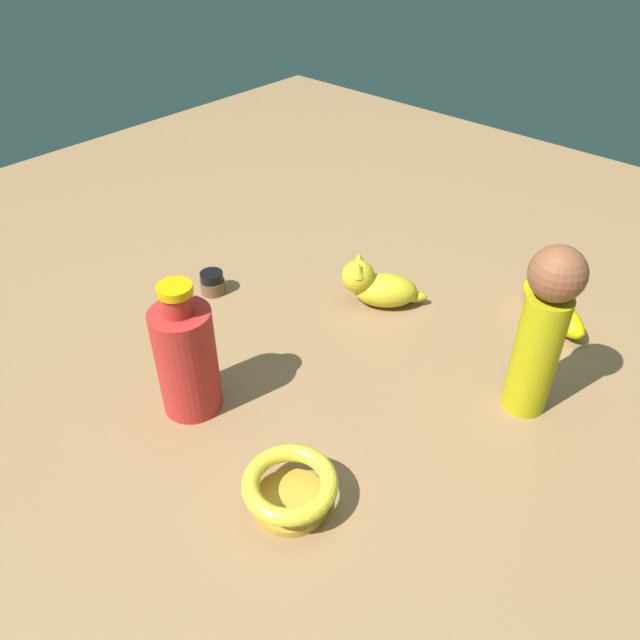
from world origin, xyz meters
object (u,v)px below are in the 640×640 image
(person_figure_adult, at_px, (543,328))
(nail_polish_jar, at_px, (212,283))
(bowl, at_px, (290,488))
(bottle_tall, at_px, (186,357))
(banana, at_px, (552,308))
(cat_figurine, at_px, (377,285))

(person_figure_adult, xyz_separation_m, nail_polish_jar, (0.11, -0.51, -0.11))
(bowl, distance_m, bottle_tall, 0.22)
(bottle_tall, distance_m, banana, 0.57)
(nail_polish_jar, distance_m, cat_figurine, 0.27)
(bottle_tall, bearing_deg, bowl, 82.25)
(cat_figurine, bearing_deg, nail_polish_jar, -54.75)
(bowl, xyz_separation_m, cat_figurine, (-0.38, -0.17, 0.01))
(nail_polish_jar, height_order, banana, banana)
(bottle_tall, relative_size, cat_figurine, 1.58)
(bowl, relative_size, cat_figurine, 0.89)
(bowl, distance_m, cat_figurine, 0.42)
(person_figure_adult, relative_size, banana, 1.57)
(bowl, distance_m, person_figure_adult, 0.36)
(bottle_tall, height_order, nail_polish_jar, bottle_tall)
(person_figure_adult, relative_size, cat_figurine, 1.99)
(bowl, height_order, cat_figurine, cat_figurine)
(person_figure_adult, xyz_separation_m, bottle_tall, (0.30, -0.33, -0.05))
(bottle_tall, xyz_separation_m, cat_figurine, (-0.35, 0.04, -0.05))
(bowl, height_order, banana, bowl)
(bowl, distance_m, banana, 0.53)
(nail_polish_jar, relative_size, banana, 0.27)
(person_figure_adult, distance_m, bottle_tall, 0.45)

